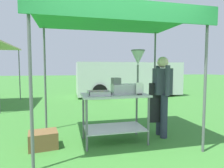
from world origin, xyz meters
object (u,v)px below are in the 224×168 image
object	(u,v)px
menu_sign	(139,89)
vendor	(162,92)
stall_canopy	(113,23)
supply_crate	(43,140)
donut_cart	(115,107)
donut_fryer	(130,77)
donut_tray	(100,94)
van_white	(128,79)

from	to	relation	value
menu_sign	vendor	distance (m)	0.64
stall_canopy	supply_crate	bearing A→B (deg)	-176.26
donut_cart	donut_fryer	distance (m)	0.64
donut_cart	supply_crate	distance (m)	1.37
menu_sign	supply_crate	size ratio (longest dim) A/B	0.41
donut_cart	donut_tray	xyz separation A→B (m)	(-0.29, -0.07, 0.27)
menu_sign	supply_crate	distance (m)	1.91
donut_fryer	supply_crate	size ratio (longest dim) A/B	1.56
menu_sign	supply_crate	world-z (taller)	menu_sign
stall_canopy	supply_crate	xyz separation A→B (m)	(-1.27, -0.08, -2.08)
donut_cart	van_white	distance (m)	6.50
menu_sign	van_white	world-z (taller)	van_white
donut_cart	stall_canopy	bearing A→B (deg)	90.00
donut_cart	van_white	size ratio (longest dim) A/B	0.23
menu_sign	supply_crate	xyz separation A→B (m)	(-1.70, 0.18, -0.85)
menu_sign	vendor	size ratio (longest dim) A/B	0.14
donut_tray	stall_canopy	bearing A→B (deg)	29.64
donut_cart	van_white	xyz separation A→B (m)	(2.24, 6.10, 0.22)
stall_canopy	donut_cart	bearing A→B (deg)	-90.00
donut_tray	menu_sign	world-z (taller)	menu_sign
supply_crate	donut_tray	bearing A→B (deg)	-4.79
donut_tray	van_white	world-z (taller)	van_white
donut_tray	van_white	xyz separation A→B (m)	(2.53, 6.16, -0.05)
donut_tray	vendor	distance (m)	1.30
donut_tray	menu_sign	xyz separation A→B (m)	(0.72, -0.10, 0.07)
supply_crate	van_white	distance (m)	7.06
donut_fryer	van_white	world-z (taller)	donut_fryer
vendor	van_white	bearing A→B (deg)	78.39
van_white	donut_fryer	bearing A→B (deg)	-107.66
van_white	donut_tray	bearing A→B (deg)	-112.32
stall_canopy	donut_fryer	xyz separation A→B (m)	(0.31, -0.07, -1.01)
donut_tray	supply_crate	xyz separation A→B (m)	(-0.98, 0.08, -0.78)
donut_fryer	supply_crate	distance (m)	1.91
donut_tray	menu_sign	distance (m)	0.73
donut_tray	supply_crate	distance (m)	1.26
donut_tray	donut_fryer	size ratio (longest dim) A/B	0.47
donut_cart	menu_sign	bearing A→B (deg)	-21.30
menu_sign	van_white	xyz separation A→B (m)	(1.81, 6.26, -0.12)
supply_crate	donut_fryer	bearing A→B (deg)	0.60
donut_cart	donut_fryer	xyz separation A→B (m)	(0.31, 0.03, 0.56)
donut_tray	vendor	world-z (taller)	vendor
stall_canopy	vendor	distance (m)	1.66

